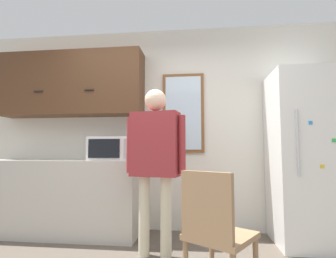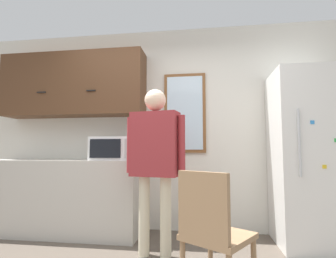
# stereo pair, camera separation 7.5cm
# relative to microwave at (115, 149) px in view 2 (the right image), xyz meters

# --- Properties ---
(back_wall) EXTENTS (6.00, 0.06, 2.70)m
(back_wall) POSITION_rel_microwave_xyz_m (0.55, 0.41, 0.29)
(back_wall) COLOR silver
(back_wall) RESTS_ON ground_plane
(counter) EXTENTS (1.96, 0.63, 0.92)m
(counter) POSITION_rel_microwave_xyz_m (-0.67, 0.06, -0.60)
(counter) COLOR #BCB7AD
(counter) RESTS_ON ground_plane
(upper_cabinets) EXTENTS (1.96, 0.39, 0.85)m
(upper_cabinets) POSITION_rel_microwave_xyz_m (-0.67, 0.19, 0.86)
(upper_cabinets) COLOR #51331E
(microwave) EXTENTS (0.53, 0.40, 0.28)m
(microwave) POSITION_rel_microwave_xyz_m (0.00, 0.00, 0.00)
(microwave) COLOR white
(microwave) RESTS_ON counter
(person) EXTENTS (0.62, 0.30, 1.66)m
(person) POSITION_rel_microwave_xyz_m (0.60, -0.50, -0.04)
(person) COLOR beige
(person) RESTS_ON ground_plane
(refrigerator) EXTENTS (0.68, 0.74, 1.93)m
(refrigerator) POSITION_rel_microwave_xyz_m (2.21, 0.01, -0.10)
(refrigerator) COLOR white
(refrigerator) RESTS_ON ground_plane
(chair) EXTENTS (0.59, 0.59, 0.89)m
(chair) POSITION_rel_microwave_xyz_m (1.14, -1.19, -0.57)
(chair) COLOR #997551
(chair) RESTS_ON ground_plane
(window) EXTENTS (0.55, 0.05, 1.06)m
(window) POSITION_rel_microwave_xyz_m (0.84, 0.36, 0.48)
(window) COLOR brown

